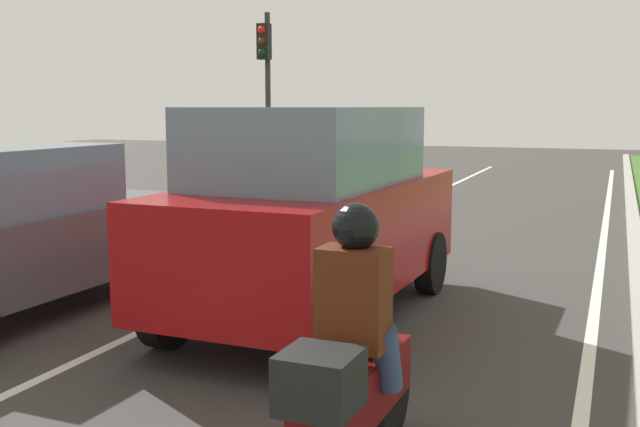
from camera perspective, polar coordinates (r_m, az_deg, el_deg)
The scene contains 9 objects.
ground_plane at distance 13.69m, azimuth 5.38°, elevation -1.53°, with size 60.00×60.00×0.00m, color #383533.
lane_line_center at distance 13.90m, azimuth 2.61°, elevation -1.34°, with size 0.12×32.00×0.01m, color silver.
lane_line_right_edge at distance 13.17m, azimuth 20.61°, elevation -2.39°, with size 0.12×32.00×0.01m, color silver.
curb_right at distance 13.16m, azimuth 22.80°, elevation -2.26°, with size 0.24×48.00×0.12m, color #9E9B93.
car_suv_ahead at distance 8.06m, azimuth -0.46°, elevation 0.12°, with size 2.09×4.56×2.28m.
car_sedan_left_lane at distance 8.99m, azimuth -22.15°, elevation -1.24°, with size 1.95×4.35×1.86m.
motorcycle at distance 4.59m, azimuth 2.40°, elevation -13.88°, with size 0.41×1.90×1.01m.
rider_person at distance 4.44m, azimuth 2.69°, elevation -6.23°, with size 0.51×0.41×1.16m.
traffic_light_overhead_left at distance 19.72m, azimuth -4.13°, elevation 10.57°, with size 0.32×0.50×4.66m.
Camera 1 is at (3.75, 1.03, 2.29)m, focal length 42.25 mm.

